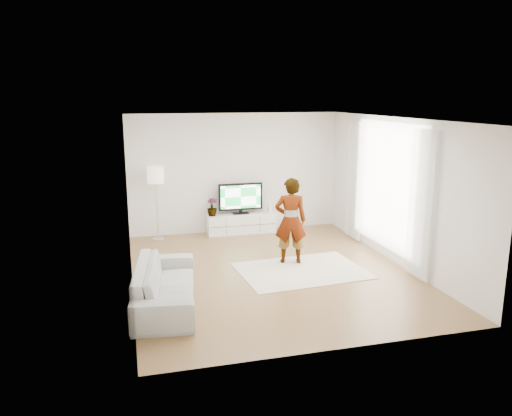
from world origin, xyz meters
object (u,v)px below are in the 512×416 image
object	(u,v)px
player	(291,221)
floor_lamp	(156,178)
rug	(302,271)
television	(241,197)
media_console	(241,223)
sofa	(165,284)

from	to	relation	value
player	floor_lamp	bearing A→B (deg)	-29.51
rug	television	bearing A→B (deg)	99.65
television	player	xyz separation A→B (m)	(0.43, -2.39, -0.01)
player	floor_lamp	size ratio (longest dim) A/B	1.01
television	media_console	bearing A→B (deg)	-90.00
player	sofa	world-z (taller)	player
television	floor_lamp	size ratio (longest dim) A/B	0.63
television	player	distance (m)	2.43
media_console	floor_lamp	xyz separation A→B (m)	(-1.95, -0.06, 1.18)
player	floor_lamp	distance (m)	3.35
sofa	floor_lamp	size ratio (longest dim) A/B	1.36
player	floor_lamp	xyz separation A→B (m)	(-2.38, 2.30, 0.56)
media_console	television	world-z (taller)	television
rug	sofa	size ratio (longest dim) A/B	1.01
media_console	sofa	world-z (taller)	sofa
television	sofa	bearing A→B (deg)	-118.89
media_console	player	size ratio (longest dim) A/B	0.97
media_console	television	distance (m)	0.63
television	sofa	distance (m)	4.35
television	sofa	xyz separation A→B (m)	(-2.09, -3.78, -0.52)
sofa	rug	bearing A→B (deg)	-63.95
media_console	television	xyz separation A→B (m)	(0.00, 0.03, 0.62)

